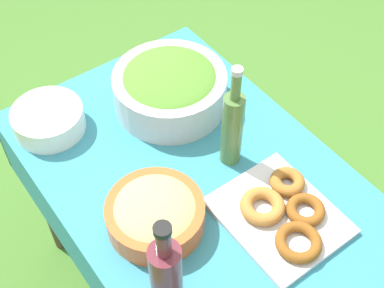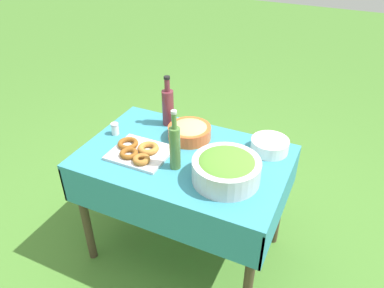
{
  "view_description": "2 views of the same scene",
  "coord_description": "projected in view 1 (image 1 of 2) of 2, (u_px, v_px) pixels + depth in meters",
  "views": [
    {
      "loc": [
        -0.69,
        0.53,
        1.91
      ],
      "look_at": [
        0.07,
        -0.03,
        0.81
      ],
      "focal_mm": 50.0,
      "sensor_mm": 36.0,
      "label": 1
    },
    {
      "loc": [
        0.75,
        -1.49,
        1.92
      ],
      "look_at": [
        0.06,
        -0.03,
        0.85
      ],
      "focal_mm": 35.0,
      "sensor_mm": 36.0,
      "label": 2
    }
  ],
  "objects": [
    {
      "name": "donut_platter",
      "position": [
        282.0,
        214.0,
        1.36
      ],
      "size": [
        0.32,
        0.28,
        0.05
      ],
      "color": "silver",
      "rests_on": "picnic_table"
    },
    {
      "name": "olive_oil_bottle",
      "position": [
        232.0,
        127.0,
        1.4
      ],
      "size": [
        0.06,
        0.06,
        0.33
      ],
      "color": "#4C7238",
      "rests_on": "picnic_table"
    },
    {
      "name": "wine_bottle",
      "position": [
        166.0,
        275.0,
        1.14
      ],
      "size": [
        0.07,
        0.07,
        0.32
      ],
      "color": "maroon",
      "rests_on": "picnic_table"
    },
    {
      "name": "pasta_bowl",
      "position": [
        155.0,
        213.0,
        1.33
      ],
      "size": [
        0.25,
        0.25,
        0.1
      ],
      "color": "#E05B28",
      "rests_on": "picnic_table"
    },
    {
      "name": "plate_stack",
      "position": [
        49.0,
        120.0,
        1.55
      ],
      "size": [
        0.21,
        0.21,
        0.07
      ],
      "color": "white",
      "rests_on": "picnic_table"
    },
    {
      "name": "picnic_table",
      "position": [
        198.0,
        203.0,
        1.55
      ],
      "size": [
        1.13,
        0.73,
        0.74
      ],
      "color": "teal",
      "rests_on": "ground_plane"
    },
    {
      "name": "salad_bowl",
      "position": [
        170.0,
        87.0,
        1.59
      ],
      "size": [
        0.34,
        0.34,
        0.14
      ],
      "color": "silver",
      "rests_on": "picnic_table"
    }
  ]
}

